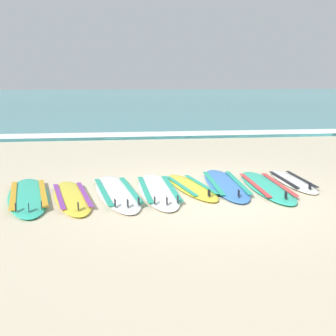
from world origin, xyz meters
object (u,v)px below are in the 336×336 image
surfboard_1 (72,197)px  surfboard_6 (266,186)px  surfboard_4 (191,187)px  surfboard_3 (158,190)px  surfboard_0 (28,196)px  surfboard_5 (225,184)px  surfboard_7 (292,181)px  surfboard_2 (117,192)px

surfboard_1 → surfboard_6: same height
surfboard_4 → surfboard_1: bearing=-168.5°
surfboard_3 → surfboard_4: size_ratio=1.20×
surfboard_0 → surfboard_5: bearing=6.0°
surfboard_0 → surfboard_3: bearing=2.2°
surfboard_5 → surfboard_7: bearing=3.3°
surfboard_5 → surfboard_7: size_ratio=1.31×
surfboard_2 → surfboard_5: bearing=9.6°
surfboard_1 → surfboard_3: (1.42, 0.24, 0.00)m
surfboard_3 → surfboard_5: bearing=12.5°
surfboard_0 → surfboard_3: (2.13, 0.08, 0.00)m
surfboard_1 → surfboard_3: 1.44m
surfboard_1 → surfboard_2: bearing=14.5°
surfboard_0 → surfboard_3: same height
surfboard_4 → surfboard_5: bearing=9.4°
surfboard_7 → surfboard_1: bearing=-171.5°
surfboard_1 → surfboard_5: same height
surfboard_2 → surfboard_4: (1.29, 0.22, -0.00)m
surfboard_6 → surfboard_7: 0.69m
surfboard_5 → surfboard_4: bearing=-170.6°
surfboard_2 → surfboard_3: (0.70, 0.05, 0.00)m
surfboard_0 → surfboard_6: (4.05, 0.11, -0.00)m
surfboard_0 → surfboard_7: 4.69m
surfboard_1 → surfboard_5: size_ratio=0.90×
surfboard_1 → surfboard_6: size_ratio=0.93×
surfboard_7 → surfboard_4: bearing=-174.6°
surfboard_5 → surfboard_6: (0.68, -0.24, 0.00)m
surfboard_1 → surfboard_5: 2.72m
surfboard_1 → surfboard_2: size_ratio=0.88×
surfboard_1 → surfboard_2: (0.72, 0.19, 0.00)m
surfboard_3 → surfboard_5: 1.28m
surfboard_2 → surfboard_6: (2.62, 0.09, -0.00)m
surfboard_3 → surfboard_7: size_ratio=1.32×
surfboard_4 → surfboard_6: bearing=-5.8°
surfboard_5 → surfboard_6: 0.72m
surfboard_1 → surfboard_0: bearing=167.1°
surfboard_2 → surfboard_5: (1.95, 0.33, -0.00)m
surfboard_1 → surfboard_7: bearing=8.5°
surfboard_1 → surfboard_3: same height
surfboard_1 → surfboard_2: same height
surfboard_6 → surfboard_7: same height
surfboard_0 → surfboard_2: same height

